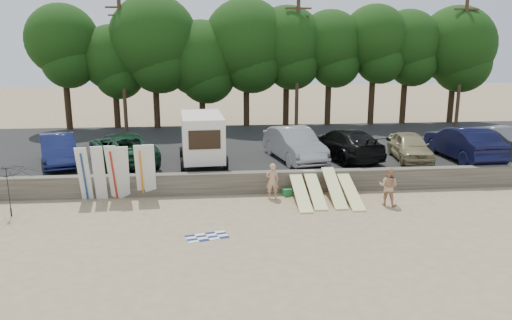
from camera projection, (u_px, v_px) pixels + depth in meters
The scene contains 29 objects.
ground at pixel (314, 213), 20.43m from camera, with size 120.00×120.00×0.00m, color tan.
seawall at pixel (301, 181), 23.21m from camera, with size 44.00×0.50×1.00m, color #6B6356.
parking_lot at pixel (279, 150), 30.51m from camera, with size 44.00×14.50×0.70m, color #282828.
treeline at pixel (265, 45), 35.82m from camera, with size 33.79×6.46×9.35m.
utility_poles at pixel (297, 62), 34.82m from camera, with size 25.80×0.26×9.00m.
box_trailer at pixel (202, 136), 25.29m from camera, with size 2.52×4.15×2.55m.
car_0 at pixel (58, 150), 25.29m from camera, with size 1.62×4.66×1.53m, color #151B49.
car_1 at pixel (122, 148), 25.63m from camera, with size 2.62×5.69×1.58m, color #123321.
car_2 at pixel (294, 144), 26.19m from camera, with size 1.82×5.21×1.72m, color gray.
car_3 at pixel (344, 144), 26.64m from camera, with size 2.25×5.53×1.60m, color black.
car_4 at pixel (410, 146), 26.39m from camera, with size 1.69×4.21×1.43m, color tan.
car_5 at pixel (463, 143), 26.47m from camera, with size 1.86×5.35×1.76m, color black.
car_6 at pixel (503, 142), 27.40m from camera, with size 1.60×4.59×1.51m, color #545659.
surfboard_upright_0 at pixel (84, 174), 21.56m from camera, with size 0.50×0.06×2.60m, color silver.
surfboard_upright_1 at pixel (99, 173), 21.64m from camera, with size 0.50×0.06×2.60m, color silver.
surfboard_upright_2 at pixel (114, 173), 21.74m from camera, with size 0.50×0.06×2.60m, color silver.
surfboard_upright_3 at pixel (123, 173), 21.75m from camera, with size 0.50×0.06×2.60m, color silver.
surfboard_upright_4 at pixel (141, 172), 21.93m from camera, with size 0.50×0.06×2.60m, color silver.
surfboard_upright_5 at pixel (150, 171), 21.96m from camera, with size 0.50×0.06×2.60m, color silver.
surfboard_low_0 at pixel (301, 193), 21.59m from camera, with size 0.56×3.00×0.07m, color #F2EC98.
surfboard_low_1 at pixel (315, 189), 21.89m from camera, with size 0.56×3.00×0.07m, color #F2EC98.
surfboard_low_2 at pixel (334, 188), 21.95m from camera, with size 0.56×3.00×0.07m, color #F2EC98.
surfboard_low_3 at pixel (350, 191), 21.81m from camera, with size 0.56×3.00×0.07m, color #F2EC98.
beachgoer_a at pixel (272, 181), 22.15m from camera, with size 0.59×0.38×1.61m, color tan.
beachgoer_b at pixel (388, 186), 21.21m from camera, with size 0.81×0.63×1.67m, color tan.
cooler at pixel (287, 192), 22.64m from camera, with size 0.38×0.30×0.32m, color #258A45.
gear_bag at pixel (313, 193), 22.77m from camera, with size 0.30×0.25×0.22m, color #C74617.
beach_towel at pixel (207, 237), 17.94m from camera, with size 1.50×1.50×0.00m, color white.
beach_umbrella at pixel (10, 191), 19.84m from camera, with size 2.32×2.36×2.12m, color black.
Camera 1 is at (-4.19, -19.04, 6.89)m, focal length 35.00 mm.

